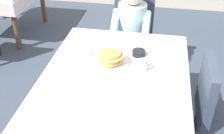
{
  "coord_description": "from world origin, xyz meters",
  "views": [
    {
      "loc": [
        0.28,
        -1.68,
        1.96
      ],
      "look_at": [
        -0.03,
        0.05,
        0.79
      ],
      "focal_mm": 45.02,
      "sensor_mm": 36.0,
      "label": 1
    }
  ],
  "objects_px": {
    "breakfast_stack": "(111,58)",
    "knife_right_of_plate": "(134,67)",
    "syrup_pitcher": "(89,52)",
    "fork_left_of_plate": "(87,63)",
    "bowl_butter": "(139,53)",
    "diner_person": "(131,27)",
    "chair_right_side": "(216,110)",
    "chair_diner": "(133,32)",
    "spoon_near_edge": "(98,88)",
    "cup_coffee": "(143,65)",
    "plate_breakfast": "(111,63)",
    "dining_table_main": "(115,86)"
  },
  "relations": [
    {
      "from": "chair_diner",
      "to": "bowl_butter",
      "type": "bearing_deg",
      "value": 99.53
    },
    {
      "from": "chair_diner",
      "to": "fork_left_of_plate",
      "type": "xyz_separation_m",
      "value": [
        -0.25,
        -1.02,
        0.21
      ]
    },
    {
      "from": "chair_diner",
      "to": "syrup_pitcher",
      "type": "relative_size",
      "value": 11.63
    },
    {
      "from": "plate_breakfast",
      "to": "syrup_pitcher",
      "type": "height_order",
      "value": "syrup_pitcher"
    },
    {
      "from": "chair_right_side",
      "to": "fork_left_of_plate",
      "type": "bearing_deg",
      "value": -98.33
    },
    {
      "from": "breakfast_stack",
      "to": "bowl_butter",
      "type": "bearing_deg",
      "value": 40.4
    },
    {
      "from": "diner_person",
      "to": "cup_coffee",
      "type": "relative_size",
      "value": 9.91
    },
    {
      "from": "breakfast_stack",
      "to": "plate_breakfast",
      "type": "bearing_deg",
      "value": 76.79
    },
    {
      "from": "spoon_near_edge",
      "to": "syrup_pitcher",
      "type": "bearing_deg",
      "value": 121.79
    },
    {
      "from": "dining_table_main",
      "to": "spoon_near_edge",
      "type": "bearing_deg",
      "value": -120.08
    },
    {
      "from": "dining_table_main",
      "to": "knife_right_of_plate",
      "type": "xyz_separation_m",
      "value": [
        0.13,
        0.15,
        0.09
      ]
    },
    {
      "from": "diner_person",
      "to": "chair_right_side",
      "type": "distance_m",
      "value": 1.28
    },
    {
      "from": "plate_breakfast",
      "to": "spoon_near_edge",
      "type": "bearing_deg",
      "value": -95.88
    },
    {
      "from": "syrup_pitcher",
      "to": "fork_left_of_plate",
      "type": "height_order",
      "value": "syrup_pitcher"
    },
    {
      "from": "chair_diner",
      "to": "spoon_near_edge",
      "type": "bearing_deg",
      "value": 85.78
    },
    {
      "from": "breakfast_stack",
      "to": "bowl_butter",
      "type": "height_order",
      "value": "breakfast_stack"
    },
    {
      "from": "breakfast_stack",
      "to": "knife_right_of_plate",
      "type": "bearing_deg",
      "value": -4.92
    },
    {
      "from": "chair_diner",
      "to": "breakfast_stack",
      "type": "distance_m",
      "value": 1.04
    },
    {
      "from": "chair_diner",
      "to": "knife_right_of_plate",
      "type": "distance_m",
      "value": 1.05
    },
    {
      "from": "knife_right_of_plate",
      "to": "cup_coffee",
      "type": "bearing_deg",
      "value": -104.12
    },
    {
      "from": "dining_table_main",
      "to": "diner_person",
      "type": "xyz_separation_m",
      "value": [
        0.01,
        1.01,
        0.02
      ]
    },
    {
      "from": "chair_right_side",
      "to": "knife_right_of_plate",
      "type": "xyz_separation_m",
      "value": [
        -0.64,
        0.15,
        0.21
      ]
    },
    {
      "from": "fork_left_of_plate",
      "to": "spoon_near_edge",
      "type": "distance_m",
      "value": 0.34
    },
    {
      "from": "syrup_pitcher",
      "to": "chair_right_side",
      "type": "bearing_deg",
      "value": -13.72
    },
    {
      "from": "cup_coffee",
      "to": "knife_right_of_plate",
      "type": "bearing_deg",
      "value": 162.51
    },
    {
      "from": "syrup_pitcher",
      "to": "fork_left_of_plate",
      "type": "bearing_deg",
      "value": -82.88
    },
    {
      "from": "chair_right_side",
      "to": "cup_coffee",
      "type": "relative_size",
      "value": 8.23
    },
    {
      "from": "breakfast_stack",
      "to": "cup_coffee",
      "type": "relative_size",
      "value": 1.76
    },
    {
      "from": "chair_diner",
      "to": "knife_right_of_plate",
      "type": "xyz_separation_m",
      "value": [
        0.13,
        -1.02,
        0.21
      ]
    },
    {
      "from": "bowl_butter",
      "to": "chair_right_side",
      "type": "bearing_deg",
      "value": -28.52
    },
    {
      "from": "fork_left_of_plate",
      "to": "spoon_near_edge",
      "type": "bearing_deg",
      "value": -148.44
    },
    {
      "from": "syrup_pitcher",
      "to": "spoon_near_edge",
      "type": "relative_size",
      "value": 0.53
    },
    {
      "from": "diner_person",
      "to": "cup_coffee",
      "type": "distance_m",
      "value": 0.91
    },
    {
      "from": "chair_right_side",
      "to": "cup_coffee",
      "type": "height_order",
      "value": "chair_right_side"
    },
    {
      "from": "diner_person",
      "to": "knife_right_of_plate",
      "type": "relative_size",
      "value": 5.6
    },
    {
      "from": "breakfast_stack",
      "to": "fork_left_of_plate",
      "type": "distance_m",
      "value": 0.2
    },
    {
      "from": "breakfast_stack",
      "to": "knife_right_of_plate",
      "type": "xyz_separation_m",
      "value": [
        0.19,
        -0.02,
        -0.06
      ]
    },
    {
      "from": "chair_diner",
      "to": "fork_left_of_plate",
      "type": "height_order",
      "value": "chair_diner"
    },
    {
      "from": "plate_breakfast",
      "to": "breakfast_stack",
      "type": "bearing_deg",
      "value": -103.21
    },
    {
      "from": "chair_diner",
      "to": "spoon_near_edge",
      "type": "height_order",
      "value": "chair_diner"
    },
    {
      "from": "dining_table_main",
      "to": "cup_coffee",
      "type": "height_order",
      "value": "cup_coffee"
    },
    {
      "from": "plate_breakfast",
      "to": "spoon_near_edge",
      "type": "distance_m",
      "value": 0.33
    },
    {
      "from": "breakfast_stack",
      "to": "fork_left_of_plate",
      "type": "relative_size",
      "value": 1.1
    },
    {
      "from": "dining_table_main",
      "to": "diner_person",
      "type": "height_order",
      "value": "diner_person"
    },
    {
      "from": "diner_person",
      "to": "chair_right_side",
      "type": "xyz_separation_m",
      "value": [
        0.76,
        -1.01,
        -0.14
      ]
    },
    {
      "from": "plate_breakfast",
      "to": "breakfast_stack",
      "type": "xyz_separation_m",
      "value": [
        -0.0,
        -0.0,
        0.05
      ]
    },
    {
      "from": "chair_diner",
      "to": "knife_right_of_plate",
      "type": "height_order",
      "value": "chair_diner"
    },
    {
      "from": "dining_table_main",
      "to": "chair_right_side",
      "type": "xyz_separation_m",
      "value": [
        0.77,
        0.0,
        -0.12
      ]
    },
    {
      "from": "bowl_butter",
      "to": "fork_left_of_plate",
      "type": "xyz_separation_m",
      "value": [
        -0.39,
        -0.19,
        -0.02
      ]
    },
    {
      "from": "chair_diner",
      "to": "plate_breakfast",
      "type": "bearing_deg",
      "value": 86.33
    }
  ]
}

